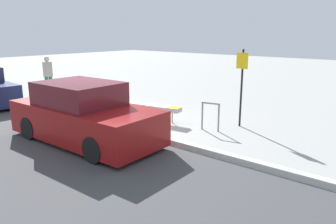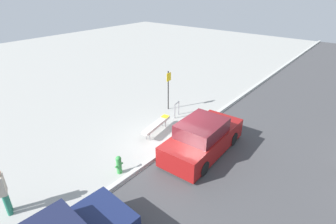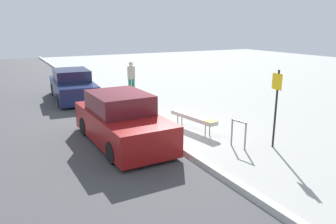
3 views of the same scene
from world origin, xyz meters
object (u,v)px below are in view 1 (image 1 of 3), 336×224
sign_post (242,81)px  pedestrian (48,74)px  bench (151,107)px  bike_rack (210,114)px  parked_car_near (84,115)px  fire_hydrant (70,100)px

sign_post → pedestrian: sign_post is taller
bench → sign_post: sign_post is taller
bench → bike_rack: (2.03, 0.30, 0.05)m
sign_post → parked_car_near: (-2.45, -3.84, -0.70)m
bike_rack → pedestrian: size_ratio=0.48×
pedestrian → fire_hydrant: bearing=93.5°
bike_rack → pedestrian: 8.74m
sign_post → pedestrian: size_ratio=1.34×
fire_hydrant → pedestrian: (-3.53, 1.26, 0.51)m
bench → parked_car_near: size_ratio=0.49×
parked_car_near → bench: bearing=89.0°
sign_post → parked_car_near: bearing=-122.5°
sign_post → parked_car_near: sign_post is taller
bike_rack → sign_post: (0.45, 0.94, 0.88)m
bike_rack → parked_car_near: (-2.00, -2.90, 0.19)m
fire_hydrant → parked_car_near: parked_car_near is taller
sign_post → fire_hydrant: bearing=-159.6°
fire_hydrant → bench: bearing=15.3°
bike_rack → fire_hydrant: (-5.20, -1.16, -0.09)m
parked_car_near → pedestrian: bearing=154.4°
fire_hydrant → pedestrian: bearing=160.4°
sign_post → bench: bearing=-153.4°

